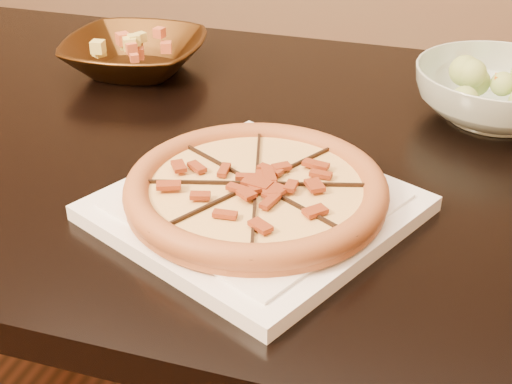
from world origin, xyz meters
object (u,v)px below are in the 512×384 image
(bronze_bowl, at_px, (135,55))
(salad_bowl, at_px, (498,93))
(plate, at_px, (256,207))
(dining_table, at_px, (217,202))
(pizza, at_px, (256,189))

(bronze_bowl, bearing_deg, salad_bowl, -0.06)
(plate, distance_m, salad_bowl, 0.42)
(plate, height_order, bronze_bowl, bronze_bowl)
(dining_table, bearing_deg, plate, -56.42)
(salad_bowl, bearing_deg, plate, -124.29)
(pizza, bearing_deg, dining_table, 123.57)
(bronze_bowl, xyz_separation_m, salad_bowl, (0.56, -0.00, 0.01))
(pizza, relative_size, bronze_bowl, 1.29)
(bronze_bowl, height_order, salad_bowl, salad_bowl)
(plate, distance_m, pizza, 0.02)
(plate, distance_m, bronze_bowl, 0.48)
(dining_table, xyz_separation_m, pizza, (0.12, -0.18, 0.14))
(bronze_bowl, bearing_deg, pizza, -47.37)
(plate, relative_size, pizza, 1.34)
(plate, bearing_deg, pizza, 156.54)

